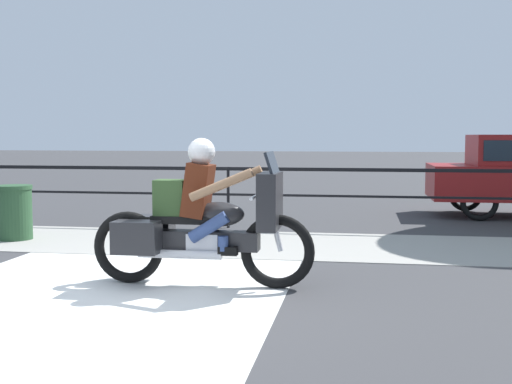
{
  "coord_description": "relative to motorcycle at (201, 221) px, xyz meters",
  "views": [
    {
      "loc": [
        2.25,
        -5.85,
        1.6
      ],
      "look_at": [
        1.13,
        1.03,
        0.98
      ],
      "focal_mm": 45.0,
      "sensor_mm": 36.0,
      "label": 1
    }
  ],
  "objects": [
    {
      "name": "ground_plane",
      "position": [
        -0.6,
        -0.7,
        -0.7
      ],
      "size": [
        120.0,
        120.0,
        0.0
      ],
      "primitive_type": "plane",
      "color": "#38383A"
    },
    {
      "name": "crosswalk_band",
      "position": [
        -0.92,
        -0.9,
        -0.69
      ],
      "size": [
        3.72,
        6.0,
        0.01
      ],
      "primitive_type": "cube",
      "color": "silver",
      "rests_on": "ground"
    },
    {
      "name": "fence_railing",
      "position": [
        -0.6,
        4.29,
        0.14
      ],
      "size": [
        36.0,
        0.05,
        1.06
      ],
      "color": "black",
      "rests_on": "ground"
    },
    {
      "name": "motorcycle",
      "position": [
        0.0,
        0.0,
        0.0
      ],
      "size": [
        2.41,
        0.76,
        1.57
      ],
      "rotation": [
        0.0,
        0.0,
        0.03
      ],
      "color": "black",
      "rests_on": "ground"
    },
    {
      "name": "trash_bin",
      "position": [
        -3.57,
        2.49,
        -0.27
      ],
      "size": [
        0.54,
        0.54,
        0.84
      ],
      "color": "#284C2D",
      "rests_on": "ground"
    },
    {
      "name": "sidewalk_band",
      "position": [
        -0.6,
        2.7,
        -0.69
      ],
      "size": [
        44.0,
        2.4,
        0.01
      ],
      "primitive_type": "cube",
      "color": "#99968E",
      "rests_on": "ground"
    }
  ]
}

